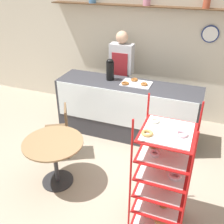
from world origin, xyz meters
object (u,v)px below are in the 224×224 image
Objects in this scene: cafe_chair at (61,126)px; donut_tray_counter at (135,83)px; cafe_table at (54,152)px; person_worker at (121,73)px; pastry_rack at (162,179)px; coffee_carafe at (110,70)px.

donut_tray_counter is (0.92, 1.01, 0.50)m from cafe_chair.
cafe_chair is (-0.26, 0.62, -0.00)m from cafe_table.
donut_tray_counter is at bearing 67.71° from cafe_table.
donut_tray_counter is at bearing -49.99° from person_worker.
person_worker is 2.20m from cafe_table.
cafe_table is (-1.52, 0.16, -0.15)m from pastry_rack.
pastry_rack is at bearing -53.63° from coffee_carafe.
person_worker is 4.68× the size of coffee_carafe.
pastry_rack is 1.80× the size of cafe_chair.
coffee_carafe is at bearing 83.45° from cafe_table.
cafe_chair is at bearing -132.52° from donut_tray_counter.
cafe_table is at bearing -96.22° from person_worker.
person_worker is at bearing 130.01° from donut_tray_counter.
pastry_rack is 2.65m from person_worker.
person_worker is (-1.29, 2.30, 0.29)m from pastry_rack.
donut_tray_counter is at bearing 107.70° from cafe_chair.
pastry_rack is 2.01m from donut_tray_counter.
coffee_carafe is 0.51m from donut_tray_counter.
donut_tray_counter is at bearing 115.65° from pastry_rack.
cafe_table is at bearing -112.29° from donut_tray_counter.
pastry_rack reaches higher than coffee_carafe.
cafe_table is at bearing -96.55° from coffee_carafe.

